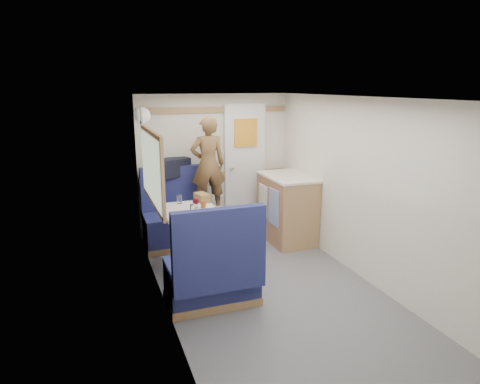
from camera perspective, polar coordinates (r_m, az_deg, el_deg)
name	(u,v)px	position (r m, az deg, el deg)	size (l,w,h in m)	color
floor	(279,300)	(4.49, 5.24, -14.09)	(4.50, 4.50, 0.00)	#515156
ceiling	(284,98)	(3.96, 5.89, 12.33)	(4.50, 4.50, 0.00)	silver
wall_back	(215,165)	(6.17, -3.37, 3.65)	(2.20, 0.02, 2.00)	silver
wall_left	(167,216)	(3.79, -9.70, -3.24)	(0.02, 4.50, 2.00)	silver
wall_right	(377,195)	(4.68, 17.84, -0.41)	(0.02, 4.50, 2.00)	silver
oak_trim_low	(215,175)	(6.18, -3.29, 2.25)	(2.15, 0.02, 0.08)	#936342
oak_trim_high	(215,110)	(6.06, -3.42, 10.89)	(2.15, 0.02, 0.08)	#936342
side_window	(151,168)	(4.70, -11.77, 3.16)	(0.04, 1.30, 0.72)	gray
rear_door	(245,165)	(6.28, 0.66, 3.60)	(0.62, 0.12, 1.86)	white
dinette_table	(192,224)	(4.94, -6.43, -4.28)	(0.62, 0.92, 0.72)	white
bench_far	(177,224)	(5.83, -8.34, -4.21)	(0.90, 0.59, 1.05)	navy
bench_near	(213,276)	(4.26, -3.57, -11.15)	(0.90, 0.59, 1.05)	navy
ledge	(172,178)	(5.92, -9.04, 1.87)	(0.90, 0.14, 0.04)	#936342
dome_light	(142,116)	(5.48, -12.91, 9.91)	(0.20, 0.20, 0.20)	white
galley_counter	(287,208)	(5.95, 6.22, -2.11)	(0.57, 0.92, 0.92)	#936342
person	(208,165)	(5.70, -4.28, 3.67)	(0.47, 0.31, 1.28)	brown
duffel_bag	(170,168)	(5.89, -9.27, 3.22)	(0.51, 0.25, 0.25)	black
tray	(211,212)	(4.82, -3.84, -2.67)	(0.27, 0.36, 0.02)	white
orange_fruit	(216,210)	(4.73, -3.21, -2.41)	(0.07, 0.07, 0.07)	#D75F09
cheese_block	(213,215)	(4.60, -3.63, -3.13)	(0.10, 0.06, 0.04)	#F3EC8C
wine_glass	(196,202)	(4.83, -5.88, -1.27)	(0.08, 0.08, 0.17)	white
tumbler_left	(181,218)	(4.50, -7.92, -3.44)	(0.07, 0.07, 0.11)	white
tumbler_mid	(179,199)	(5.23, -8.09, -0.97)	(0.06, 0.06, 0.10)	white
tumbler_right	(195,204)	(5.01, -5.97, -1.56)	(0.06, 0.06, 0.10)	white
beer_glass	(203,206)	(4.94, -4.91, -1.81)	(0.06, 0.06, 0.09)	brown
pepper_grinder	(192,209)	(4.82, -6.45, -2.23)	(0.04, 0.04, 0.10)	black
salt_grinder	(193,209)	(4.81, -6.34, -2.31)	(0.04, 0.04, 0.09)	white
bread_loaf	(202,197)	(5.29, -5.06, -0.73)	(0.13, 0.24, 0.10)	olive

